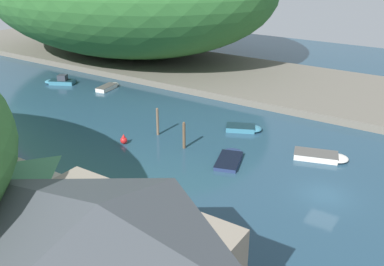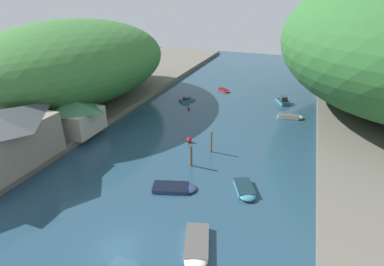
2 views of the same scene
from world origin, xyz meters
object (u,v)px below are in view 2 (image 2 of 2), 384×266
Objects in this scene: boathouse_shed at (72,114)px; channel_buoy_near at (189,108)px; channel_buoy_far at (189,140)px; boat_navy_launch at (282,100)px; boat_near_quay at (176,188)px; boat_mid_channel at (245,190)px; person_on_quay at (74,128)px; boat_far_upstream at (188,100)px; boat_yellow_tender at (224,90)px; boat_white_cruiser at (197,248)px; boat_moored_right at (291,117)px.

channel_buoy_near is at bearing 53.80° from boathouse_shed.
boat_navy_launch is at bearing 64.18° from channel_buoy_far.
boat_near_quay is at bearing -72.01° from channel_buoy_near.
boat_near_quay is 1.22× the size of boat_mid_channel.
channel_buoy_far is 0.67× the size of person_on_quay.
boathouse_shed is 2.26m from person_on_quay.
boat_far_upstream is 0.68× the size of boat_near_quay.
boat_mid_channel is at bearing -41.72° from channel_buoy_far.
channel_buoy_far is at bearing -68.41° from channel_buoy_near.
boat_yellow_tender is 1.89× the size of person_on_quay.
boat_yellow_tender is 13.69m from channel_buoy_near.
boat_navy_launch is at bearing 52.77° from boat_far_upstream.
boat_far_upstream is 2.21× the size of person_on_quay.
boat_white_cruiser is 10.07m from boat_mid_channel.
boat_navy_launch is at bearing 32.54° from channel_buoy_near.
boat_near_quay is 4.81× the size of channel_buoy_far.
boat_navy_launch is 13.17m from boat_yellow_tender.
boathouse_shed reaches higher than boat_mid_channel.
boat_far_upstream reaches higher than boat_yellow_tender.
boathouse_shed is 10.87× the size of channel_buoy_near.
channel_buoy_near is at bearing -84.67° from boat_white_cruiser.
boat_far_upstream reaches higher than boat_near_quay.
channel_buoy_near is 0.46× the size of person_on_quay.
channel_buoy_near is 21.52m from person_on_quay.
channel_buoy_far is (-8.10, 19.09, 0.14)m from boat_white_cruiser.
boathouse_shed is 34.41m from boat_yellow_tender.
boathouse_shed reaches higher than boat_white_cruiser.
boat_moored_right is 24.67m from boat_mid_channel.
channel_buoy_near is (-18.75, -2.32, 0.00)m from boat_moored_right.
boat_navy_launch is 39.92m from person_on_quay.
boat_mid_channel is 3.95× the size of channel_buoy_far.
person_on_quay reaches higher than boat_white_cruiser.
boathouse_shed is 7.49× the size of channel_buoy_far.
boat_near_quay is 11.81m from channel_buoy_far.
channel_buoy_far is at bearing -33.36° from boat_far_upstream.
boat_mid_channel is at bearing -15.90° from boat_moored_right.
boat_mid_channel is 5.73× the size of channel_buoy_near.
channel_buoy_far is (17.56, 4.19, -3.25)m from boathouse_shed.
boathouse_shed reaches higher than boat_moored_right.
boat_far_upstream is at bearing 113.40° from channel_buoy_near.
channel_buoy_far is at bearing -66.78° from boat_mid_channel.
boat_navy_launch is 35.77m from boat_near_quay.
boat_near_quay is at bearing -122.25° from person_on_quay.
person_on_quay is (-11.53, -18.09, 1.62)m from channel_buoy_near.
boat_moored_right is 2.69× the size of person_on_quay.
channel_buoy_near is 13.82m from channel_buoy_far.
boat_mid_channel is at bearing -120.36° from boat_white_cruiser.
boat_moored_right is (20.66, -2.11, 0.02)m from boat_far_upstream.
channel_buoy_far is at bearing -50.33° from boat_moored_right.
boat_far_upstream is 18.65m from channel_buoy_far.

